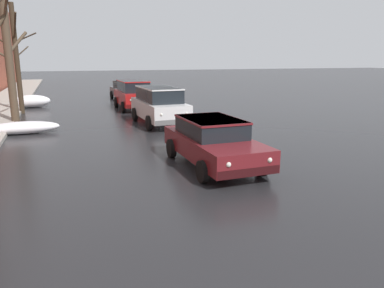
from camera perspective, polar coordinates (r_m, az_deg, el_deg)
name	(u,v)px	position (r m, az deg, el deg)	size (l,w,h in m)	color
snow_bank_near_corner_left	(32,101)	(26.55, -23.67, 6.11)	(2.40, 1.23, 0.83)	white
snow_bank_along_left_kerb	(148,95)	(29.76, -6.92, 7.64)	(2.38, 1.38, 0.68)	white
snow_bank_mid_block_left	(22,128)	(17.39, -24.94, 2.32)	(2.99, 0.94, 0.53)	white
bare_tree_mid_block	(8,46)	(20.12, -26.82, 13.48)	(2.43, 4.02, 6.93)	#4C3D2D
bare_tree_far_down_block	(17,57)	(23.77, -25.68, 12.07)	(2.38, 2.94, 6.24)	#382B1E
sedan_maroon_approaching_near_lane	(213,141)	(11.07, 3.26, 0.52)	(2.05, 4.47, 1.42)	maroon
suv_white_parked_kerbside_close	(159,104)	(18.16, -5.19, 6.22)	(2.09, 4.71, 1.82)	silver
suv_red_parked_kerbside_mid	(133,94)	(23.75, -9.15, 7.75)	(2.03, 4.32, 1.82)	red
sedan_grey_parked_far_down_block	(126,90)	(29.70, -10.25, 8.32)	(2.26, 3.97, 1.42)	slate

